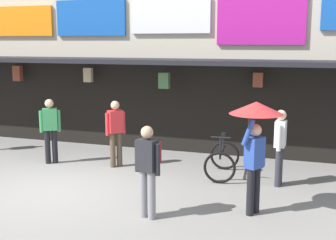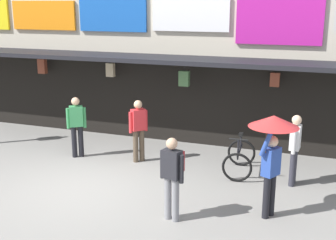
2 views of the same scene
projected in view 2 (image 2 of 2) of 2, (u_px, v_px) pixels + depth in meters
ground_plane at (88, 186)px, 10.17m from camera, size 80.00×80.00×0.00m
shopfront at (158, 9)px, 13.30m from camera, size 18.00×2.60×8.00m
bicycle_parked at (239, 158)px, 10.85m from camera, size 0.82×1.22×1.05m
pedestrian_in_purple at (172, 172)px, 8.38m from camera, size 0.52×0.42×1.68m
pedestrian_in_black at (295, 146)px, 10.04m from camera, size 0.24×0.53×1.68m
pedestrian_in_green at (77, 124)px, 11.91m from camera, size 0.46×0.38×1.68m
pedestrian_with_umbrella at (273, 138)px, 8.32m from camera, size 0.96×0.96×2.08m
pedestrian_in_yellow at (138, 127)px, 11.55m from camera, size 0.40×0.42×1.68m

